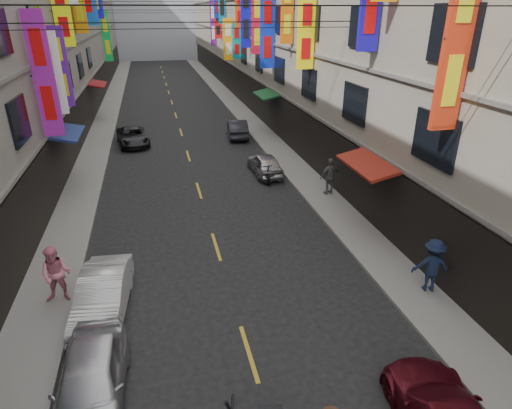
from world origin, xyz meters
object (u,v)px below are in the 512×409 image
car_left_near (91,382)px  pedestrian_lfar (56,275)px  scooter_far_right (263,173)px  car_left_mid (103,295)px  car_left_far (133,137)px  car_right_mid (265,164)px  pedestrian_rnear (432,265)px  car_right_far (237,128)px  pedestrian_rfar (330,177)px

car_left_near → pedestrian_lfar: (-1.41, 4.32, 0.40)m
scooter_far_right → pedestrian_lfar: bearing=36.2°
car_left_mid → scooter_far_right: bearing=57.4°
scooter_far_right → pedestrian_lfar: 12.73m
car_left_far → car_right_mid: 10.84m
car_left_far → pedestrian_rnear: size_ratio=2.24×
car_right_mid → car_right_far: bearing=-91.0°
scooter_far_right → car_right_mid: size_ratio=0.50×
car_left_near → car_right_mid: size_ratio=1.12×
scooter_far_right → pedestrian_lfar: (-9.03, -8.94, 0.64)m
car_right_mid → pedestrian_rnear: bearing=100.3°
car_left_far → pedestrian_rnear: 22.44m
car_left_far → car_right_far: bearing=-6.0°
car_left_far → pedestrian_rnear: (9.94, -20.11, 0.47)m
pedestrian_rnear → car_left_near: bearing=31.9°
scooter_far_right → car_left_far: car_left_far is taller
car_left_mid → pedestrian_rnear: bearing=-2.5°
car_left_near → car_right_far: 23.80m
car_left_near → pedestrian_rfar: bearing=46.3°
car_left_far → car_right_far: car_right_far is taller
car_left_near → car_left_far: car_left_near is taller
car_left_near → car_right_far: size_ratio=1.02×
scooter_far_right → car_left_far: 11.40m
car_left_near → car_right_far: bearing=71.3°
car_left_mid → pedestrian_lfar: 1.68m
car_left_far → pedestrian_rfar: (9.85, -11.70, 0.47)m
pedestrian_lfar → pedestrian_rfar: bearing=35.3°
car_left_mid → car_right_far: size_ratio=1.00×
scooter_far_right → pedestrian_lfar: size_ratio=0.93×
scooter_far_right → pedestrian_rnear: bearing=95.6°
pedestrian_rnear → car_right_mid: bearing=-58.0°
car_left_mid → pedestrian_lfar: bearing=155.3°
pedestrian_rnear → pedestrian_rfar: size_ratio=1.00×
car_left_far → pedestrian_lfar: size_ratio=2.18×
car_left_far → car_right_mid: car_right_mid is taller
car_left_near → car_left_far: bearing=89.7°
scooter_far_right → car_right_far: car_right_far is taller
car_left_near → car_right_mid: (7.99, 14.33, -0.07)m
car_left_mid → car_right_far: (8.00, 18.91, -0.00)m
car_left_far → car_left_near: bearing=-99.2°
scooter_far_right → car_left_far: (-7.13, 8.90, 0.14)m
car_left_far → pedestrian_rfar: bearing=-57.8°
car_right_far → scooter_far_right: bearing=94.0°
car_right_mid → pedestrian_lfar: 13.74m
scooter_far_right → pedestrian_rfar: 3.96m
scooter_far_right → car_right_mid: (0.37, 1.07, 0.17)m
pedestrian_rfar → car_left_mid: bearing=25.8°
scooter_far_right → car_left_near: size_ratio=0.45×
car_right_mid → pedestrian_rnear: size_ratio=1.90×
pedestrian_rfar → pedestrian_rnear: bearing=82.5°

